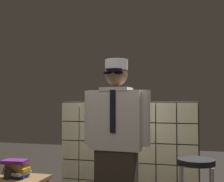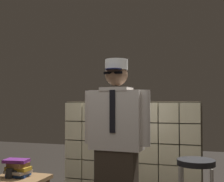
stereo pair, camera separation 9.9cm
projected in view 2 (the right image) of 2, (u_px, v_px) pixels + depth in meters
name	position (u px, v px, depth m)	size (l,w,h in m)	color
glass_block_wall	(129.00, 152.00, 3.88)	(1.86, 0.10, 1.34)	beige
standing_person	(116.00, 142.00, 2.93)	(0.69, 0.30, 1.73)	#382D23
bar_stool	(196.00, 182.00, 2.65)	(0.34, 0.34, 0.79)	black
book_stack	(18.00, 168.00, 3.00)	(0.27, 0.22, 0.17)	navy
coffee_mug	(10.00, 173.00, 2.94)	(0.13, 0.08, 0.09)	black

